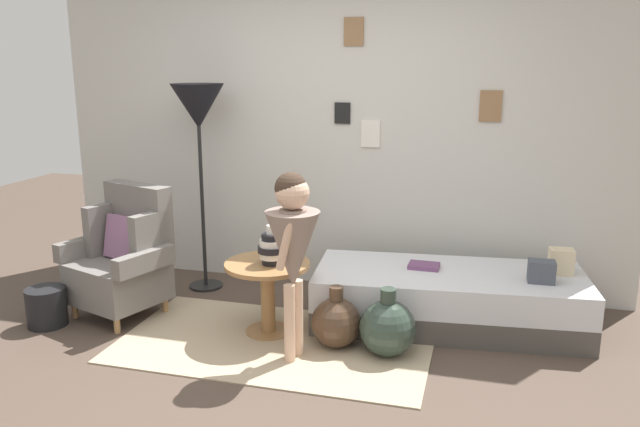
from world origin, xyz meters
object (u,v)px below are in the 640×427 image
Objects in this scene: demijohn_near at (336,322)px; demijohn_far at (387,328)px; floor_lamp at (198,113)px; person_child at (293,241)px; armchair at (124,257)px; vase_striped at (272,248)px; side_table at (268,282)px; magazine_basket at (47,307)px; daybed at (448,298)px; book_on_daybed at (424,266)px.

demijohn_near is 0.93× the size of demijohn_far.
floor_lamp reaches higher than person_child.
floor_lamp reaches higher than armchair.
demijohn_near is at bearing 174.62° from demijohn_far.
vase_striped is 1.42m from floor_lamp.
side_table is at bearing -41.66° from floor_lamp.
person_child reaches higher than side_table.
person_child is at bearing -43.75° from floor_lamp.
magazine_basket is (-0.43, -0.37, -0.30)m from armchair.
armchair is 1.16m from side_table.
side_table reaches higher than demijohn_near.
vase_striped is at bearing 173.07° from demijohn_far.
magazine_basket is (-2.79, -0.77, -0.06)m from daybed.
daybed is at bearing -7.27° from floor_lamp.
vase_striped reaches higher than daybed.
demijohn_far is at bearing -6.93° from vase_striped.
vase_striped reaches higher than demijohn_far.
person_child is at bearing -158.99° from demijohn_far.
demijohn_near is (1.34, -0.82, -1.29)m from floor_lamp.
vase_striped is 1.24× the size of book_on_daybed.
side_table reaches higher than magazine_basket.
armchair is 3.56× the size of vase_striped.
magazine_basket is (-0.76, -1.03, -1.33)m from floor_lamp.
armchair is 0.64m from magazine_basket.
person_child reaches higher than daybed.
floor_lamp is 1.39× the size of person_child.
demijohn_near is (0.51, -0.09, -0.20)m from side_table.
vase_striped is 1.14m from book_on_daybed.
vase_striped is at bearing -4.37° from armchair.
person_child is 0.70m from demijohn_near.
person_child is 0.85m from demijohn_far.
vase_striped is 1.72m from magazine_basket.
floor_lamp is 6.05× the size of magazine_basket.
book_on_daybed reaches higher than demijohn_near.
armchair is 2.14× the size of demijohn_far.
side_table is 2.16× the size of vase_striped.
magazine_basket is (-2.10, -0.21, -0.03)m from demijohn_near.
person_child is at bearing -138.19° from daybed.
floor_lamp reaches higher than magazine_basket.
daybed is at bearing -13.64° from book_on_daybed.
side_table is 0.89m from demijohn_far.
side_table reaches higher than daybed.
demijohn_near is 0.35m from demijohn_far.
book_on_daybed is 0.79× the size of magazine_basket.
side_table is at bearing 131.05° from person_child.
side_table is 0.56m from demijohn_near.
daybed is 2.90m from magazine_basket.
side_table is 1.56m from floor_lamp.
person_child reaches higher than book_on_daybed.
book_on_daybed is at bearing 76.20° from demijohn_far.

